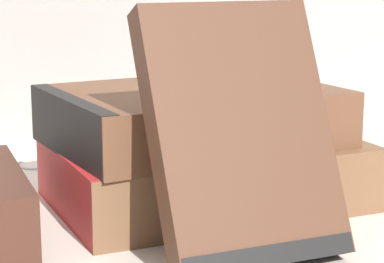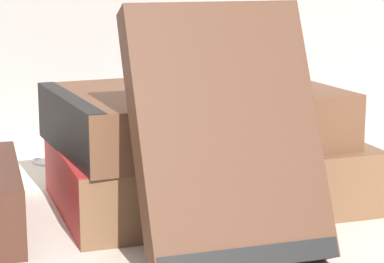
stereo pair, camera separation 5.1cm
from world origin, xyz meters
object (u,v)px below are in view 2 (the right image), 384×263
Objects in this scene: book_leaning_front at (228,143)px; pocket_watch at (260,83)px; book_flat_top at (188,117)px; book_flat_bottom at (201,173)px; reading_glasses at (79,155)px.

book_leaning_front reaches higher than pocket_watch.
book_flat_top is 0.06m from pocket_watch.
book_leaning_front is at bearing -122.10° from pocket_watch.
book_flat_bottom is 0.18m from reading_glasses.
book_flat_top is 4.29× the size of pocket_watch.
reading_glasses is at bearing 109.44° from book_flat_bottom.
book_leaning_front is 0.29m from reading_glasses.
book_leaning_front is 1.53× the size of reading_glasses.
reading_glasses is at bearing 119.76° from pocket_watch.
book_leaning_front is at bearing -100.66° from book_flat_bottom.
book_leaning_front is at bearing -102.43° from reading_glasses.
book_flat_bottom is at bearing 169.34° from pocket_watch.
book_flat_bottom is at bearing -8.97° from book_flat_top.
book_flat_top is at bearing 170.49° from pocket_watch.
book_leaning_front reaches higher than reading_glasses.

